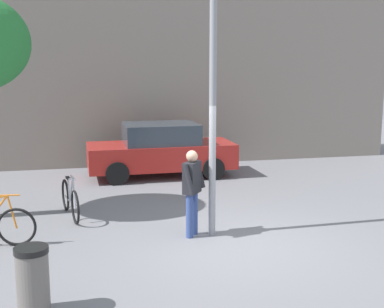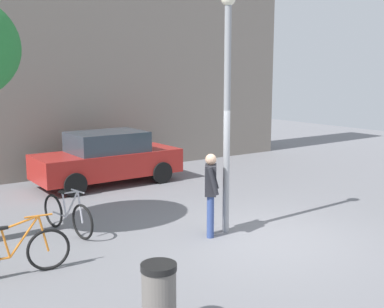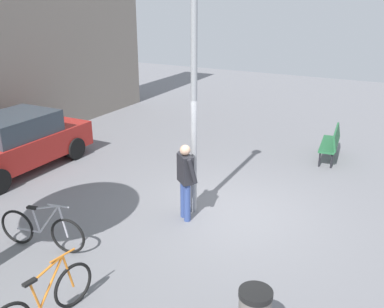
% 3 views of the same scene
% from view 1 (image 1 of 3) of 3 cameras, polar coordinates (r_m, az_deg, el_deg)
% --- Properties ---
extents(ground_plane, '(36.00, 36.00, 0.00)m').
position_cam_1_polar(ground_plane, '(9.73, 4.95, -9.83)').
color(ground_plane, slate).
extents(building_facade, '(15.61, 2.00, 8.89)m').
position_cam_1_polar(building_facade, '(17.71, -3.62, 13.74)').
color(building_facade, gray).
rests_on(building_facade, ground_plane).
extents(lamppost, '(0.28, 0.28, 4.76)m').
position_cam_1_polar(lamppost, '(9.71, 2.29, 6.88)').
color(lamppost, gray).
rests_on(lamppost, ground_plane).
extents(person_by_lamppost, '(0.54, 0.61, 1.67)m').
position_cam_1_polar(person_by_lamppost, '(9.87, 0.01, -3.64)').
color(person_by_lamppost, '#334784').
rests_on(person_by_lamppost, ground_plane).
extents(bicycle_silver, '(0.40, 1.79, 0.97)m').
position_cam_1_polar(bicycle_silver, '(11.53, -13.18, -4.88)').
color(bicycle_silver, black).
rests_on(bicycle_silver, ground_plane).
extents(parked_car_red, '(4.22, 1.86, 1.55)m').
position_cam_1_polar(parked_car_red, '(15.14, -3.42, 0.44)').
color(parked_car_red, '#AD231E').
rests_on(parked_car_red, ground_plane).
extents(trash_bin, '(0.45, 0.45, 0.92)m').
position_cam_1_polar(trash_bin, '(7.39, -17.02, -13.03)').
color(trash_bin, '#66605B').
rests_on(trash_bin, ground_plane).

